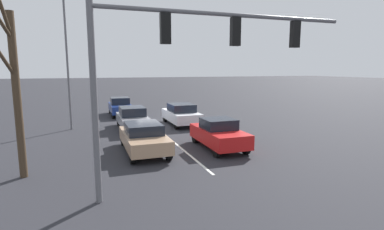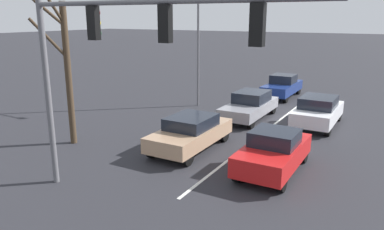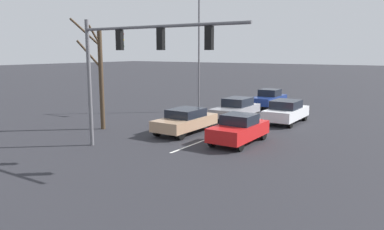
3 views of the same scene
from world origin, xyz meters
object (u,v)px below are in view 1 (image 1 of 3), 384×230
(car_tan_midlane_front, at_px, (144,137))
(car_gray_midlane_second, at_px, (133,118))
(car_red_leftlane_front, at_px, (219,134))
(car_white_leftlane_second, at_px, (181,114))
(car_navy_midlane_third, at_px, (120,106))
(bare_tree_near, at_px, (14,87))
(traffic_signal_gantry, at_px, (186,51))
(street_lamp_right_shoulder, at_px, (70,51))

(car_tan_midlane_front, relative_size, car_gray_midlane_second, 0.95)
(car_red_leftlane_front, height_order, car_white_leftlane_second, car_white_leftlane_second)
(car_navy_midlane_third, bearing_deg, bare_tree_near, 70.12)
(car_gray_midlane_second, distance_m, car_navy_midlane_third, 6.65)
(car_gray_midlane_second, bearing_deg, car_navy_midlane_third, -88.86)
(car_red_leftlane_front, xyz_separation_m, traffic_signal_gantry, (3.35, 4.64, 3.97))
(traffic_signal_gantry, distance_m, bare_tree_near, 6.57)
(traffic_signal_gantry, xyz_separation_m, bare_tree_near, (5.61, -3.18, -1.26))
(car_red_leftlane_front, bearing_deg, car_gray_midlane_second, -62.18)
(bare_tree_near, bearing_deg, car_tan_midlane_front, -158.14)
(car_red_leftlane_front, bearing_deg, traffic_signal_gantry, 54.17)
(car_white_leftlane_second, relative_size, bare_tree_near, 0.63)
(car_white_leftlane_second, xyz_separation_m, bare_tree_near, (9.10, 8.48, 2.68))
(car_tan_midlane_front, bearing_deg, traffic_signal_gantry, 95.65)
(bare_tree_near, bearing_deg, car_white_leftlane_second, -137.05)
(car_tan_midlane_front, relative_size, car_navy_midlane_third, 1.00)
(street_lamp_right_shoulder, bearing_deg, traffic_signal_gantry, 107.58)
(car_red_leftlane_front, height_order, street_lamp_right_shoulder, street_lamp_right_shoulder)
(car_red_leftlane_front, relative_size, car_gray_midlane_second, 0.86)
(car_gray_midlane_second, bearing_deg, street_lamp_right_shoulder, -18.58)
(car_red_leftlane_front, distance_m, car_white_leftlane_second, 7.01)
(car_navy_midlane_third, bearing_deg, street_lamp_right_shoulder, 55.40)
(car_red_leftlane_front, xyz_separation_m, car_tan_midlane_front, (3.87, -0.58, -0.01))
(car_navy_midlane_third, xyz_separation_m, street_lamp_right_shoulder, (3.70, 5.36, 4.57))
(car_tan_midlane_front, distance_m, car_white_leftlane_second, 7.58)
(traffic_signal_gantry, bearing_deg, car_navy_midlane_third, -89.09)
(car_navy_midlane_third, height_order, traffic_signal_gantry, traffic_signal_gantry)
(traffic_signal_gantry, distance_m, street_lamp_right_shoulder, 13.19)
(bare_tree_near, bearing_deg, car_navy_midlane_third, -109.88)
(car_gray_midlane_second, xyz_separation_m, car_navy_midlane_third, (0.13, -6.65, 0.02))
(car_navy_midlane_third, bearing_deg, car_red_leftlane_front, 105.31)
(traffic_signal_gantry, height_order, street_lamp_right_shoulder, street_lamp_right_shoulder)
(car_gray_midlane_second, height_order, car_white_leftlane_second, car_white_leftlane_second)
(car_navy_midlane_third, height_order, bare_tree_near, bare_tree_near)
(car_navy_midlane_third, distance_m, street_lamp_right_shoulder, 7.95)
(street_lamp_right_shoulder, height_order, bare_tree_near, street_lamp_right_shoulder)
(car_red_leftlane_front, height_order, traffic_signal_gantry, traffic_signal_gantry)
(street_lamp_right_shoulder, bearing_deg, car_red_leftlane_front, 132.78)
(car_tan_midlane_front, bearing_deg, car_white_leftlane_second, -121.92)
(car_tan_midlane_front, xyz_separation_m, car_navy_midlane_third, (-0.23, -12.70, 0.03))
(car_red_leftlane_front, xyz_separation_m, car_gray_midlane_second, (3.50, -6.64, -0.01))
(car_gray_midlane_second, distance_m, traffic_signal_gantry, 11.96)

